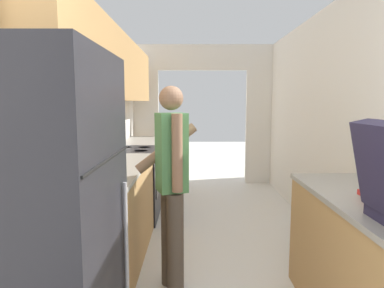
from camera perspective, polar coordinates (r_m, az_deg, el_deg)
The scene contains 8 objects.
wall_left at distance 3.49m, azimuth -16.80°, elevation 7.39°, with size 0.38×7.79×2.50m.
wall_right at distance 3.24m, azimuth 26.84°, elevation 2.02°, with size 0.06×7.79×2.50m.
wall_far_with_doorway at distance 6.21m, azimuth 1.75°, elevation 6.51°, with size 2.89×0.06×2.50m.
counter_left at distance 4.05m, azimuth -10.87°, elevation -7.98°, with size 0.62×3.98×0.90m.
counter_right at distance 2.44m, azimuth 29.30°, elevation -19.06°, with size 0.62×1.76×0.90m.
refrigerator at distance 1.79m, azimuth -24.35°, elevation -14.25°, with size 0.71×0.81×1.72m.
range_oven at distance 4.46m, azimuth -9.70°, elevation -6.47°, with size 0.66×0.75×1.04m.
person at distance 2.67m, azimuth -3.38°, elevation -6.59°, with size 0.51×0.45×1.61m.
Camera 1 is at (-0.19, -0.78, 1.49)m, focal length 32.00 mm.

